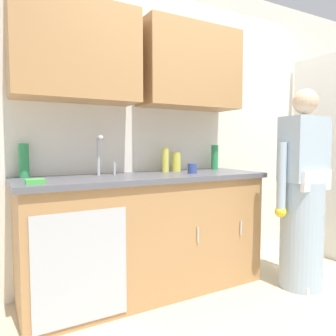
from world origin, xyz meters
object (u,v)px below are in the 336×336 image
at_px(person_at_sink, 302,204).
at_px(bottle_water_short, 215,157).
at_px(bottle_soap, 165,160).
at_px(sponge, 35,181).
at_px(sink, 110,179).
at_px(bottle_dish_liquid, 24,161).
at_px(cup_by_sink, 192,168).
at_px(bottle_water_tall, 176,162).

bearing_deg(person_at_sink, bottle_water_short, 114.23).
xyz_separation_m(bottle_soap, sponge, (-1.10, -0.35, -0.09)).
relative_size(sink, bottle_water_short, 2.15).
xyz_separation_m(sink, bottle_water_short, (1.11, 0.17, 0.13)).
relative_size(bottle_dish_liquid, cup_by_sink, 3.03).
height_order(bottle_soap, cup_by_sink, bottle_soap).
bearing_deg(bottle_dish_liquid, person_at_sink, -21.73).
bearing_deg(cup_by_sink, bottle_dish_liquid, 166.39).
bearing_deg(cup_by_sink, bottle_water_short, 30.23).
distance_m(bottle_dish_liquid, bottle_soap, 1.12).
bearing_deg(sponge, sink, 19.75).
bearing_deg(person_at_sink, bottle_water_tall, 135.38).
xyz_separation_m(bottle_water_short, bottle_soap, (-0.55, -0.02, -0.01)).
bearing_deg(sponge, person_at_sink, -10.60).
distance_m(bottle_soap, cup_by_sink, 0.27).
height_order(bottle_dish_liquid, bottle_water_tall, bottle_dish_liquid).
height_order(bottle_dish_liquid, bottle_water_short, bottle_dish_liquid).
relative_size(person_at_sink, bottle_soap, 7.77).
height_order(bottle_soap, sponge, bottle_soap).
bearing_deg(bottle_water_tall, bottle_dish_liquid, 177.65).
bearing_deg(bottle_water_tall, sink, -165.24).
bearing_deg(person_at_sink, sponge, 169.40).
bearing_deg(cup_by_sink, person_at_sink, -33.38).
distance_m(bottle_soap, sponge, 1.16).
relative_size(bottle_soap, sponge, 1.89).
relative_size(person_at_sink, sponge, 14.73).
bearing_deg(bottle_water_short, sponge, -167.45).
relative_size(bottle_dish_liquid, bottle_water_tall, 1.47).
xyz_separation_m(bottle_dish_liquid, cup_by_sink, (1.25, -0.30, -0.08)).
relative_size(sink, bottle_soap, 2.40).
distance_m(person_at_sink, bottle_dish_liquid, 2.19).
xyz_separation_m(sink, cup_by_sink, (0.69, -0.07, 0.06)).
bearing_deg(bottle_water_short, person_at_sink, -65.77).
bearing_deg(bottle_soap, person_at_sink, -39.25).
height_order(bottle_water_short, sponge, bottle_water_short).
distance_m(bottle_dish_liquid, bottle_water_tall, 1.25).
height_order(person_at_sink, bottle_soap, person_at_sink).
height_order(sink, bottle_dish_liquid, sink).
bearing_deg(bottle_water_tall, sponge, -163.00).
bearing_deg(bottle_dish_liquid, bottle_water_short, -2.02).
bearing_deg(bottle_water_tall, person_at_sink, -44.62).
bearing_deg(bottle_dish_liquid, bottle_water_tall, -2.35).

